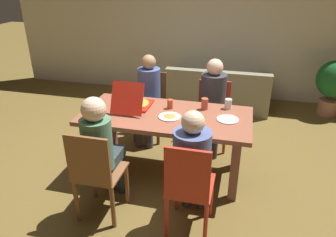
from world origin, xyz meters
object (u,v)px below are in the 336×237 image
(chair_0, at_px, (96,173))
(drinking_glass_0, at_px, (228,104))
(person_1, at_px, (193,160))
(chair_2, at_px, (152,103))
(person_3, at_px, (212,98))
(person_2, at_px, (148,92))
(chair_1, at_px, (189,186))
(potted_plant, at_px, (333,83))
(plate_2, at_px, (228,119))
(drinking_glass_2, at_px, (205,104))
(plate_0, at_px, (192,128))
(drinking_glass_1, at_px, (170,104))
(chair_3, at_px, (213,109))
(plate_1, at_px, (170,116))
(person_0, at_px, (101,145))
(pizza_box_0, at_px, (134,103))
(dining_table, at_px, (166,123))
(couch, at_px, (218,92))

(chair_0, relative_size, drinking_glass_0, 8.18)
(person_1, distance_m, chair_2, 1.88)
(person_3, bearing_deg, person_2, 178.04)
(person_3, distance_m, drinking_glass_0, 0.48)
(chair_1, distance_m, potted_plant, 3.65)
(plate_2, height_order, drinking_glass_2, drinking_glass_2)
(chair_0, height_order, plate_0, chair_0)
(plate_0, distance_m, drinking_glass_2, 0.52)
(person_1, distance_m, drinking_glass_1, 1.02)
(chair_3, relative_size, plate_1, 3.57)
(person_0, distance_m, pizza_box_0, 0.84)
(person_0, xyz_separation_m, drinking_glass_0, (1.10, 1.05, 0.11))
(dining_table, distance_m, couch, 2.24)
(chair_0, xyz_separation_m, chair_3, (0.88, 1.77, -0.01))
(person_3, distance_m, pizza_box_0, 1.05)
(person_0, distance_m, potted_plant, 4.02)
(plate_2, height_order, drinking_glass_0, drinking_glass_0)
(dining_table, xyz_separation_m, plate_1, (0.06, -0.07, 0.12))
(dining_table, bearing_deg, drinking_glass_2, 30.97)
(chair_2, xyz_separation_m, pizza_box_0, (0.04, -0.80, 0.33))
(person_3, bearing_deg, chair_1, -90.00)
(chair_0, relative_size, plate_1, 3.91)
(couch, bearing_deg, drinking_glass_2, -89.61)
(person_3, xyz_separation_m, plate_2, (0.24, -0.71, 0.06))
(couch, bearing_deg, plate_2, -82.25)
(chair_0, relative_size, person_0, 0.77)
(drinking_glass_0, height_order, drinking_glass_2, drinking_glass_2)
(chair_2, bearing_deg, chair_3, -1.68)
(plate_1, bearing_deg, drinking_glass_1, 102.52)
(chair_3, xyz_separation_m, drinking_glass_2, (-0.04, -0.64, 0.33))
(person_3, bearing_deg, couch, 92.05)
(person_0, height_order, person_2, person_0)
(dining_table, height_order, person_0, person_0)
(plate_1, distance_m, potted_plant, 3.19)
(plate_1, distance_m, plate_2, 0.62)
(potted_plant, bearing_deg, person_1, -120.43)
(chair_0, height_order, chair_2, chair_0)
(person_0, height_order, drinking_glass_1, person_0)
(plate_2, bearing_deg, drinking_glass_1, 166.92)
(chair_2, distance_m, person_3, 0.92)
(chair_3, bearing_deg, plate_1, -111.56)
(drinking_glass_0, distance_m, potted_plant, 2.52)
(chair_3, distance_m, person_3, 0.26)
(plate_0, distance_m, plate_1, 0.35)
(person_3, xyz_separation_m, potted_plant, (1.78, 1.55, -0.16))
(dining_table, bearing_deg, plate_1, -48.97)
(person_3, bearing_deg, chair_3, 90.00)
(person_3, bearing_deg, plate_1, -115.14)
(chair_1, bearing_deg, couch, 90.96)
(pizza_box_0, height_order, plate_1, pizza_box_0)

